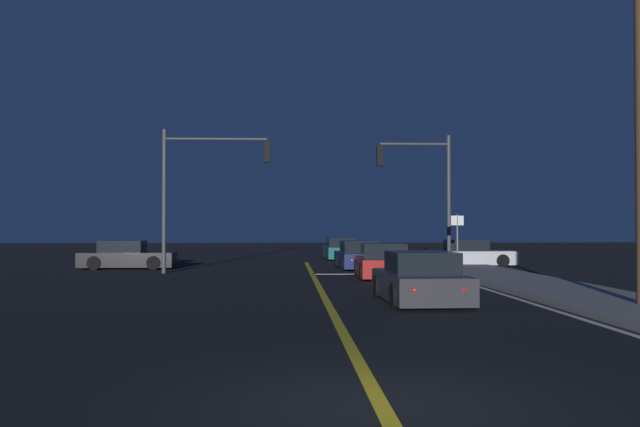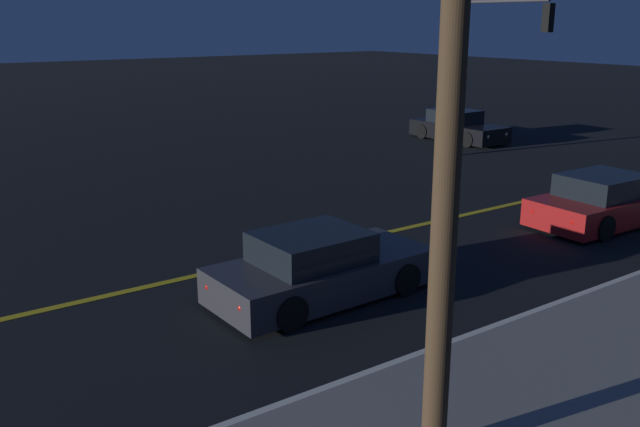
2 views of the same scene
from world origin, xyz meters
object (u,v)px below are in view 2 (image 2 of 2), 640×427
(car_mid_block_black, at_px, (458,127))
(utility_pole_right, at_px, (455,25))
(car_lead_oncoming_red, at_px, (606,202))
(traffic_signal_far_left, at_px, (480,49))
(car_following_oncoming_charcoal, at_px, (320,269))

(car_mid_block_black, height_order, utility_pole_right, utility_pole_right)
(car_lead_oncoming_red, relative_size, traffic_signal_far_left, 0.73)
(car_following_oncoming_charcoal, height_order, utility_pole_right, utility_pole_right)
(traffic_signal_far_left, xyz_separation_m, utility_pole_right, (12.13, -13.87, 0.97))
(car_lead_oncoming_red, xyz_separation_m, car_mid_block_black, (-11.30, 6.31, -0.00))
(car_lead_oncoming_red, height_order, car_following_oncoming_charcoal, same)
(car_following_oncoming_charcoal, xyz_separation_m, car_mid_block_black, (-11.06, 15.27, -0.00))
(car_following_oncoming_charcoal, distance_m, car_mid_block_black, 18.86)
(utility_pole_right, bearing_deg, traffic_signal_far_left, 131.15)
(car_following_oncoming_charcoal, height_order, traffic_signal_far_left, traffic_signal_far_left)
(car_following_oncoming_charcoal, relative_size, car_mid_block_black, 1.00)
(car_mid_block_black, relative_size, traffic_signal_far_left, 0.72)
(car_lead_oncoming_red, relative_size, utility_pole_right, 0.45)
(car_lead_oncoming_red, height_order, utility_pole_right, utility_pole_right)
(car_mid_block_black, xyz_separation_m, utility_pole_right, (16.05, -17.13, 4.54))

